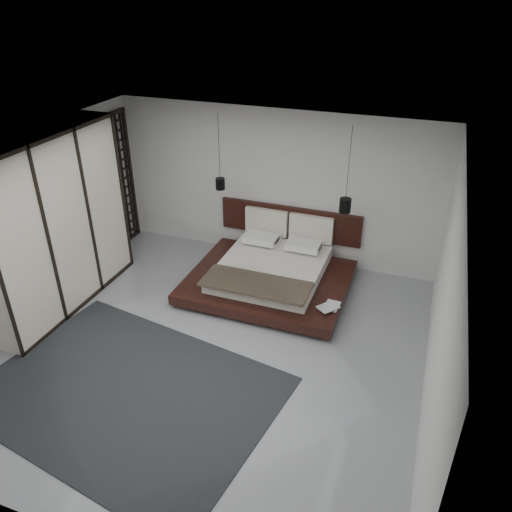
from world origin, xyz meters
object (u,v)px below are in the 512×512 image
at_px(bed, 271,271).
at_px(rug, 127,392).
at_px(lattice_screen, 119,182).
at_px(wardrobe, 52,224).
at_px(pendant_right, 345,205).
at_px(pendant_left, 220,183).

distance_m(bed, rug, 3.25).
distance_m(lattice_screen, wardrobe, 2.17).
distance_m(wardrobe, rug, 2.93).
height_order(lattice_screen, pendant_right, pendant_right).
bearing_deg(wardrobe, pendant_left, 46.31).
bearing_deg(lattice_screen, wardrobe, -83.33).
bearing_deg(rug, pendant_right, 60.03).
bearing_deg(bed, pendant_left, 159.53).
distance_m(bed, wardrobe, 3.61).
distance_m(pendant_right, wardrobe, 4.59).
bearing_deg(lattice_screen, pendant_right, -1.70).
xyz_separation_m(lattice_screen, pendant_right, (4.37, -0.13, 0.21)).
height_order(pendant_left, pendant_right, same).
bearing_deg(rug, pendant_left, 92.63).
bearing_deg(rug, lattice_screen, 122.77).
height_order(wardrobe, rug, wardrobe).
bearing_deg(bed, rug, -106.72).
relative_size(pendant_left, pendant_right, 0.93).
xyz_separation_m(pendant_left, rug, (0.16, -3.51, -1.59)).
distance_m(lattice_screen, pendant_right, 4.38).
bearing_deg(pendant_right, bed, -159.53).
height_order(pendant_right, wardrobe, wardrobe).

